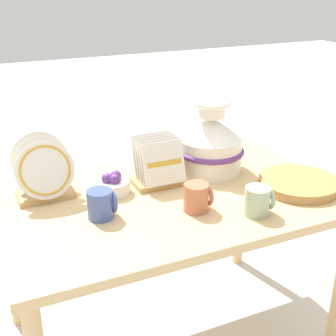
{
  "coord_description": "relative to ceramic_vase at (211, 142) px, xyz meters",
  "views": [
    {
      "loc": [
        -0.66,
        -1.46,
        1.49
      ],
      "look_at": [
        0.0,
        0.0,
        0.8
      ],
      "focal_mm": 50.0,
      "sensor_mm": 36.0,
      "label": 1
    }
  ],
  "objects": [
    {
      "name": "dish_rack_round_plates",
      "position": [
        -0.69,
        0.03,
        -0.04
      ],
      "size": [
        0.21,
        0.18,
        0.23
      ],
      "color": "tan",
      "rests_on": "display_table"
    },
    {
      "name": "mug_sage_glaze",
      "position": [
        -0.03,
        -0.41,
        -0.08
      ],
      "size": [
        0.1,
        0.09,
        0.1
      ],
      "color": "#9EB28E",
      "rests_on": "display_table"
    },
    {
      "name": "ground_plane",
      "position": [
        -0.26,
        -0.14,
        -0.82
      ],
      "size": [
        14.0,
        14.0,
        0.0
      ],
      "primitive_type": "plane",
      "color": "beige"
    },
    {
      "name": "display_table",
      "position": [
        -0.26,
        -0.14,
        -0.21
      ],
      "size": [
        1.27,
        0.83,
        0.69
      ],
      "color": "tan",
      "rests_on": "ground_plane"
    },
    {
      "name": "fruit_bowl",
      "position": [
        -0.45,
        -0.04,
        -0.09
      ],
      "size": [
        0.13,
        0.13,
        0.09
      ],
      "color": "silver",
      "rests_on": "display_table"
    },
    {
      "name": "dish_rack_square_plates",
      "position": [
        -0.25,
        -0.03,
        -0.06
      ],
      "size": [
        0.21,
        0.17,
        0.19
      ],
      "color": "tan",
      "rests_on": "display_table"
    },
    {
      "name": "mug_terracotta_glaze",
      "position": [
        -0.21,
        -0.3,
        -0.08
      ],
      "size": [
        0.1,
        0.09,
        0.1
      ],
      "color": "#B76647",
      "rests_on": "display_table"
    },
    {
      "name": "ceramic_vase",
      "position": [
        0.0,
        0.0,
        0.0
      ],
      "size": [
        0.28,
        0.28,
        0.31
      ],
      "color": "white",
      "rests_on": "display_table"
    },
    {
      "name": "mug_cobalt_glaze",
      "position": [
        -0.54,
        -0.21,
        -0.08
      ],
      "size": [
        0.1,
        0.09,
        0.1
      ],
      "color": "#42569E",
      "rests_on": "display_table"
    },
    {
      "name": "wicker_charger_stack",
      "position": [
        0.23,
        -0.29,
        -0.11
      ],
      "size": [
        0.31,
        0.31,
        0.04
      ],
      "color": "#AD7F47",
      "rests_on": "display_table"
    }
  ]
}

